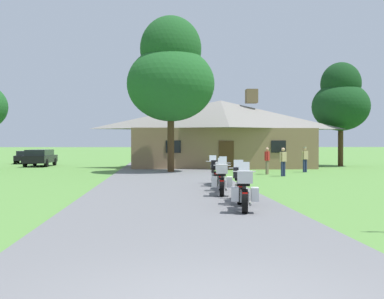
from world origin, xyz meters
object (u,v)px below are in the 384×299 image
object	(u,v)px
parked_black_suv_far_left	(40,157)
tree_by_lodge_front	(171,74)
bystander_tan_shirt_near_lodge	(305,158)
bystander_tan_shirt_by_tree	(283,160)
tree_right_of_lodge	(341,100)
motorcycle_silver_farthest_in_row	(215,172)
motorcycle_orange_second_in_row	(239,184)
parked_black_sedan_far_left	(26,157)
motorcycle_orange_nearest_to_camera	(245,191)
motorcycle_orange_third_in_row	(222,180)
motorcycle_blue_fourth_in_row	(222,175)
bystander_red_shirt_beside_signpost	(267,159)

from	to	relation	value
parked_black_suv_far_left	tree_by_lodge_front	bearing A→B (deg)	-40.82
bystander_tan_shirt_near_lodge	bystander_tan_shirt_by_tree	distance (m)	4.48
tree_right_of_lodge	bystander_tan_shirt_by_tree	bearing A→B (deg)	-123.92
motorcycle_silver_farthest_in_row	bystander_tan_shirt_near_lodge	xyz separation A→B (m)	(7.22, 10.01, 0.33)
tree_by_lodge_front	tree_right_of_lodge	bearing A→B (deg)	29.33
tree_right_of_lodge	motorcycle_orange_second_in_row	bearing A→B (deg)	-117.63
motorcycle_orange_second_in_row	tree_right_of_lodge	distance (m)	28.29
motorcycle_silver_farthest_in_row	parked_black_sedan_far_left	world-z (taller)	motorcycle_silver_farthest_in_row
motorcycle_orange_nearest_to_camera	motorcycle_orange_second_in_row	size ratio (longest dim) A/B	1.00
motorcycle_orange_third_in_row	tree_right_of_lodge	xyz separation A→B (m)	(13.18, 22.58, 5.00)
motorcycle_silver_farthest_in_row	tree_right_of_lodge	bearing A→B (deg)	56.55
tree_by_lodge_front	parked_black_suv_far_left	bearing A→B (deg)	137.87
motorcycle_orange_nearest_to_camera	motorcycle_orange_second_in_row	world-z (taller)	same
bystander_tan_shirt_near_lodge	tree_by_lodge_front	bearing A→B (deg)	152.90
tree_by_lodge_front	tree_right_of_lodge	xyz separation A→B (m)	(14.60, 8.20, -0.86)
motorcycle_orange_nearest_to_camera	motorcycle_blue_fourth_in_row	world-z (taller)	same
motorcycle_orange_third_in_row	motorcycle_silver_farthest_in_row	size ratio (longest dim) A/B	1.00
bystander_red_shirt_beside_signpost	parked_black_sedan_far_left	world-z (taller)	bystander_red_shirt_beside_signpost
motorcycle_orange_second_in_row	bystander_tan_shirt_near_lodge	size ratio (longest dim) A/B	1.23
motorcycle_orange_nearest_to_camera	motorcycle_silver_farthest_in_row	bearing A→B (deg)	98.35
motorcycle_blue_fourth_in_row	motorcycle_silver_farthest_in_row	bearing A→B (deg)	102.44
bystander_tan_shirt_by_tree	motorcycle_blue_fourth_in_row	bearing A→B (deg)	-152.30
bystander_tan_shirt_near_lodge	parked_black_sedan_far_left	bearing A→B (deg)	118.92
motorcycle_silver_farthest_in_row	bystander_tan_shirt_near_lodge	size ratio (longest dim) A/B	1.24
motorcycle_orange_nearest_to_camera	parked_black_suv_far_left	distance (m)	30.66
motorcycle_orange_second_in_row	bystander_tan_shirt_near_lodge	bearing A→B (deg)	74.27
motorcycle_orange_second_in_row	tree_by_lodge_front	distance (m)	17.56
motorcycle_blue_fourth_in_row	parked_black_suv_far_left	bearing A→B (deg)	130.43
parked_black_suv_far_left	motorcycle_orange_second_in_row	bearing A→B (deg)	-63.34
motorcycle_silver_farthest_in_row	motorcycle_blue_fourth_in_row	bearing A→B (deg)	-86.80
motorcycle_blue_fourth_in_row	parked_black_suv_far_left	distance (m)	25.14
motorcycle_blue_fourth_in_row	tree_right_of_lodge	distance (m)	24.64
parked_black_suv_far_left	bystander_tan_shirt_by_tree	bearing A→B (deg)	-37.26
bystander_tan_shirt_near_lodge	bystander_red_shirt_beside_signpost	distance (m)	3.55
motorcycle_blue_fourth_in_row	parked_black_suv_far_left	size ratio (longest dim) A/B	0.45
motorcycle_orange_second_in_row	motorcycle_orange_nearest_to_camera	bearing A→B (deg)	-87.48
parked_black_sedan_far_left	motorcycle_orange_second_in_row	bearing A→B (deg)	-74.66
tree_by_lodge_front	parked_black_sedan_far_left	distance (m)	21.47
motorcycle_orange_third_in_row	motorcycle_orange_nearest_to_camera	bearing A→B (deg)	-80.97
bystander_tan_shirt_near_lodge	tree_by_lodge_front	world-z (taller)	tree_by_lodge_front
motorcycle_blue_fourth_in_row	tree_by_lodge_front	xyz separation A→B (m)	(-1.71, 12.19, 5.85)
motorcycle_silver_farthest_in_row	parked_black_sedan_far_left	distance (m)	30.01
motorcycle_orange_third_in_row	motorcycle_silver_farthest_in_row	xyz separation A→B (m)	(0.23, 4.14, 0.01)
motorcycle_orange_second_in_row	parked_black_sedan_far_left	distance (m)	35.55
tree_right_of_lodge	motorcycle_blue_fourth_in_row	bearing A→B (deg)	-122.30
motorcycle_orange_nearest_to_camera	motorcycle_blue_fourth_in_row	xyz separation A→B (m)	(0.22, 6.27, 0.01)
motorcycle_orange_nearest_to_camera	motorcycle_silver_farthest_in_row	xyz separation A→B (m)	(0.16, 8.22, 0.01)
motorcycle_orange_third_in_row	parked_black_sedan_far_left	size ratio (longest dim) A/B	0.47
motorcycle_blue_fourth_in_row	parked_black_sedan_far_left	bearing A→B (deg)	129.41
motorcycle_orange_nearest_to_camera	parked_black_suv_far_left	bearing A→B (deg)	122.92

